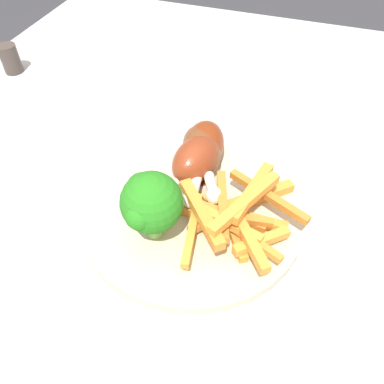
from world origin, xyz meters
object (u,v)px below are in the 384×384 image
at_px(dining_table, 164,300).
at_px(broccoli_floret_front, 150,202).
at_px(fork, 301,95).
at_px(pepper_shaker, 10,59).
at_px(carrot_fries_pile, 234,214).
at_px(chicken_drumstick_far, 204,149).
at_px(chicken_drumstick_extra, 193,161).
at_px(chicken_drumstick_near, 203,153).
at_px(dinner_plate, 192,208).

relative_size(dining_table, broccoli_floret_front, 15.40).
distance_m(fork, pepper_shaker, 0.47).
relative_size(carrot_fries_pile, chicken_drumstick_far, 1.11).
bearing_deg(chicken_drumstick_far, dining_table, -0.95).
bearing_deg(fork, pepper_shaker, 140.13).
distance_m(dining_table, chicken_drumstick_far, 0.19).
relative_size(chicken_drumstick_extra, pepper_shaker, 2.63).
bearing_deg(pepper_shaker, chicken_drumstick_far, 71.57).
bearing_deg(chicken_drumstick_near, broccoli_floret_front, -9.04).
bearing_deg(chicken_drumstick_extra, fork, 156.58).
relative_size(dinner_plate, carrot_fries_pile, 1.65).
relative_size(broccoli_floret_front, pepper_shaker, 1.76).
xyz_separation_m(chicken_drumstick_near, pepper_shaker, (-0.13, -0.37, -0.01)).
bearing_deg(broccoli_floret_front, dining_table, 34.61).
distance_m(broccoli_floret_front, pepper_shaker, 0.43).
bearing_deg(broccoli_floret_front, carrot_fries_pile, 116.17).
height_order(broccoli_floret_front, chicken_drumstick_near, broccoli_floret_front).
xyz_separation_m(carrot_fries_pile, fork, (-0.28, 0.04, -0.03)).
relative_size(dining_table, pepper_shaker, 27.07).
xyz_separation_m(broccoli_floret_front, pepper_shaker, (-0.24, -0.35, -0.04)).
relative_size(dinner_plate, chicken_drumstick_near, 2.13).
bearing_deg(chicken_drumstick_extra, chicken_drumstick_near, 163.86).
distance_m(dinner_plate, chicken_drumstick_near, 0.07).
distance_m(chicken_drumstick_near, chicken_drumstick_far, 0.01).
xyz_separation_m(broccoli_floret_front, fork, (-0.32, 0.11, -0.06)).
xyz_separation_m(dining_table, chicken_drumstick_extra, (-0.11, -0.00, 0.12)).
distance_m(carrot_fries_pile, pepper_shaker, 0.48).
relative_size(broccoli_floret_front, chicken_drumstick_extra, 0.67).
bearing_deg(carrot_fries_pile, chicken_drumstick_near, -142.69).
bearing_deg(carrot_fries_pile, fork, 172.84).
height_order(carrot_fries_pile, chicken_drumstick_near, same).
relative_size(broccoli_floret_front, fork, 0.42).
bearing_deg(dining_table, pepper_shaker, -125.76).
distance_m(chicken_drumstick_far, pepper_shaker, 0.39).
height_order(carrot_fries_pile, fork, carrot_fries_pile).
bearing_deg(chicken_drumstick_near, dining_table, -1.30).
xyz_separation_m(dinner_plate, fork, (-0.27, 0.09, -0.00)).
height_order(chicken_drumstick_far, fork, chicken_drumstick_far).
relative_size(chicken_drumstick_near, pepper_shaker, 2.58).
distance_m(broccoli_floret_front, carrot_fries_pile, 0.09).
bearing_deg(fork, dinner_plate, -156.99).
xyz_separation_m(dining_table, dinner_plate, (-0.07, 0.01, 0.09)).
distance_m(broccoli_floret_front, chicken_drumstick_far, 0.12).
xyz_separation_m(dinner_plate, chicken_drumstick_near, (-0.06, -0.01, 0.03)).
bearing_deg(dining_table, carrot_fries_pile, 134.06).
bearing_deg(chicken_drumstick_extra, dinner_plate, 17.38).
bearing_deg(carrot_fries_pile, pepper_shaker, -115.69).
bearing_deg(chicken_drumstick_extra, pepper_shaker, -112.38).
relative_size(carrot_fries_pile, pepper_shaker, 3.34).
height_order(broccoli_floret_front, carrot_fries_pile, broccoli_floret_front).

